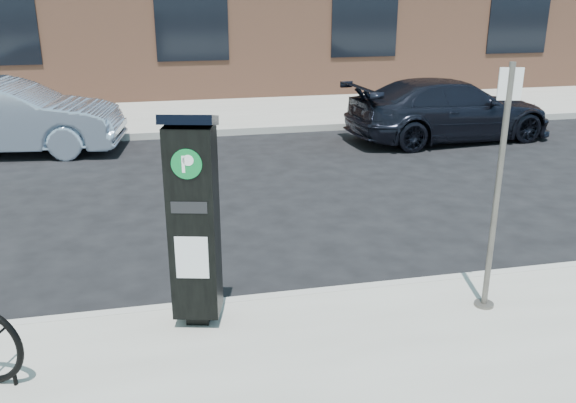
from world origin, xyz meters
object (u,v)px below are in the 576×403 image
object	(u,v)px
parking_kiosk	(194,219)
car_dark	(449,110)
car_silver	(6,117)
sign_pole	(497,193)

from	to	relation	value
parking_kiosk	car_dark	distance (m)	9.20
parking_kiosk	car_dark	size ratio (longest dim) A/B	0.44
car_dark	parking_kiosk	bearing A→B (deg)	134.18
parking_kiosk	car_silver	world-z (taller)	parking_kiosk
car_silver	car_dark	bearing A→B (deg)	-87.88
sign_pole	car_silver	xyz separation A→B (m)	(-6.04, 8.08, -0.61)
car_silver	car_dark	size ratio (longest dim) A/B	0.98
car_dark	sign_pole	bearing A→B (deg)	151.43
car_silver	parking_kiosk	bearing A→B (deg)	-150.35
car_silver	car_dark	xyz separation A→B (m)	(9.23, -0.82, -0.07)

